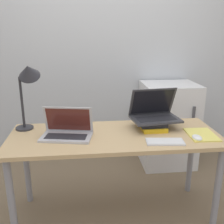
% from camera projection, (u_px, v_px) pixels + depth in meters
% --- Properties ---
extents(wall_back, '(8.00, 0.05, 2.70)m').
position_uv_depth(wall_back, '(103.00, 42.00, 2.89)').
color(wall_back, silver).
rests_on(wall_back, ground_plane).
extents(desk, '(1.60, 0.63, 0.71)m').
position_uv_depth(desk, '(115.00, 144.00, 2.02)').
color(desk, tan).
rests_on(desk, ground_plane).
extents(laptop_left, '(0.40, 0.28, 0.22)m').
position_uv_depth(laptop_left, '(67.00, 131.00, 1.95)').
color(laptop_left, '#B2B2B7').
rests_on(laptop_left, desk).
extents(book_stack, '(0.21, 0.25, 0.07)m').
position_uv_depth(book_stack, '(152.00, 124.00, 2.12)').
color(book_stack, gold).
rests_on(book_stack, desk).
extents(laptop_on_books, '(0.40, 0.30, 0.25)m').
position_uv_depth(laptop_on_books, '(154.00, 113.00, 2.12)').
color(laptop_on_books, '#333338').
rests_on(laptop_on_books, book_stack).
extents(wireless_keyboard, '(0.28, 0.15, 0.01)m').
position_uv_depth(wireless_keyboard, '(165.00, 142.00, 1.85)').
color(wireless_keyboard, silver).
rests_on(wireless_keyboard, desk).
extents(mouse, '(0.07, 0.10, 0.03)m').
position_uv_depth(mouse, '(197.00, 138.00, 1.90)').
color(mouse, white).
rests_on(mouse, desk).
extents(notepad, '(0.22, 0.28, 0.01)m').
position_uv_depth(notepad, '(201.00, 135.00, 1.98)').
color(notepad, '#EFE066').
rests_on(notepad, desk).
extents(desk_lamp, '(0.23, 0.20, 0.56)m').
position_uv_depth(desk_lamp, '(28.00, 79.00, 1.97)').
color(desk_lamp, '#28282D').
rests_on(desk_lamp, desk).
extents(mini_fridge, '(0.58, 0.51, 0.93)m').
position_uv_depth(mini_fridge, '(168.00, 125.00, 2.94)').
color(mini_fridge, white).
rests_on(mini_fridge, ground_plane).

